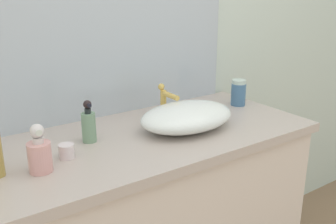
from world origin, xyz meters
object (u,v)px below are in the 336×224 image
at_px(soap_dispenser, 89,125).
at_px(perfume_bottle, 238,93).
at_px(sink_basin, 187,116).
at_px(candle_jar, 67,151).
at_px(lotion_bottle, 39,153).

bearing_deg(soap_dispenser, perfume_bottle, 1.11).
distance_m(sink_basin, candle_jar, 0.49).
xyz_separation_m(soap_dispenser, perfume_bottle, (0.75, 0.01, -0.00)).
height_order(sink_basin, candle_jar, sink_basin).
bearing_deg(soap_dispenser, sink_basin, -14.62).
xyz_separation_m(sink_basin, perfume_bottle, (0.39, 0.11, 0.01)).
distance_m(perfume_bottle, candle_jar, 0.88).
bearing_deg(candle_jar, perfume_bottle, 6.68).
bearing_deg(lotion_bottle, perfume_bottle, 8.70).
height_order(lotion_bottle, candle_jar, lotion_bottle).
height_order(lotion_bottle, perfume_bottle, lotion_bottle).
distance_m(sink_basin, soap_dispenser, 0.38).
xyz_separation_m(perfume_bottle, candle_jar, (-0.87, -0.10, -0.04)).
relative_size(sink_basin, soap_dispenser, 2.52).
bearing_deg(lotion_bottle, candle_jar, 25.14).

